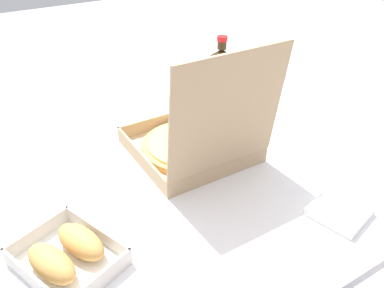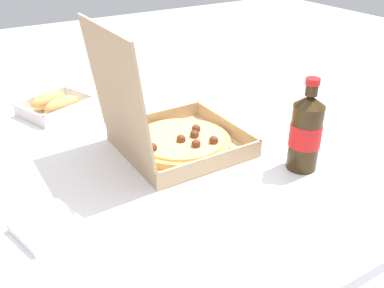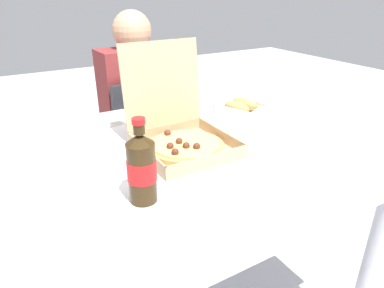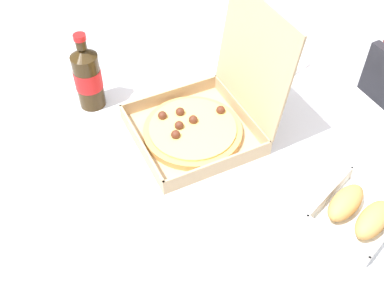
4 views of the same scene
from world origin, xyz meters
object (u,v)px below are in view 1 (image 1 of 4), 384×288
at_px(cola_bottle, 221,76).
at_px(paper_menu, 101,115).
at_px(bread_side_box, 67,254).
at_px(napkin_pile, 340,211).
at_px(pizza_box_open, 195,141).

bearing_deg(cola_bottle, paper_menu, -17.93).
xyz_separation_m(bread_side_box, napkin_pile, (-0.54, 0.17, -0.02)).
distance_m(pizza_box_open, paper_menu, 0.37).
bearing_deg(bread_side_box, napkin_pile, 162.30).
bearing_deg(bread_side_box, cola_bottle, -147.06).
distance_m(bread_side_box, cola_bottle, 0.75).
relative_size(cola_bottle, napkin_pile, 2.04).
bearing_deg(pizza_box_open, bread_side_box, 24.81).
bearing_deg(bread_side_box, pizza_box_open, -155.19).
bearing_deg(paper_menu, napkin_pile, 133.00).
bearing_deg(paper_menu, cola_bottle, -177.17).
xyz_separation_m(pizza_box_open, cola_bottle, (-0.23, -0.22, 0.05)).
distance_m(bread_side_box, paper_menu, 0.59).
bearing_deg(cola_bottle, pizza_box_open, 43.85).
xyz_separation_m(pizza_box_open, napkin_pile, (-0.15, 0.36, -0.04)).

